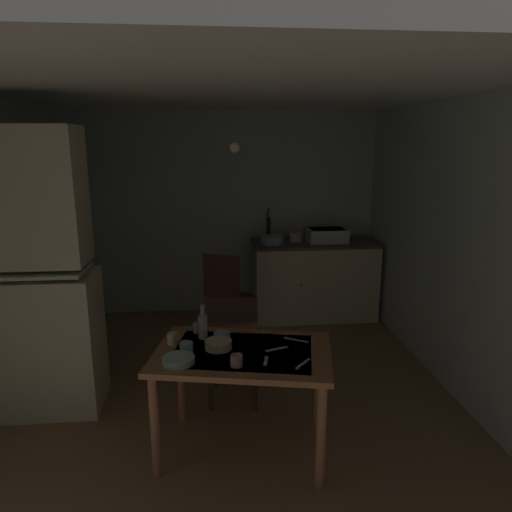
{
  "coord_description": "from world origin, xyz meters",
  "views": [
    {
      "loc": [
        -0.11,
        -3.58,
        2.03
      ],
      "look_at": [
        0.25,
        0.06,
        1.13
      ],
      "focal_mm": 33.26,
      "sensor_mm": 36.0,
      "label": 1
    }
  ],
  "objects_px": {
    "chair_by_counter": "(226,295)",
    "mug_tall": "(186,347)",
    "dining_table": "(243,365)",
    "chair_far_side": "(233,347)",
    "hutch_cabinet": "(37,284)",
    "sink_basin": "(327,235)",
    "glass_bottle": "(203,325)",
    "serving_bowl_wide": "(178,360)",
    "mixing_bowl_counter": "(272,240)",
    "hand_pump": "(268,227)"
  },
  "relations": [
    {
      "from": "chair_far_side",
      "to": "glass_bottle",
      "type": "height_order",
      "value": "glass_bottle"
    },
    {
      "from": "hand_pump",
      "to": "glass_bottle",
      "type": "distance_m",
      "value": 2.38
    },
    {
      "from": "dining_table",
      "to": "chair_by_counter",
      "type": "distance_m",
      "value": 1.84
    },
    {
      "from": "mixing_bowl_counter",
      "to": "mug_tall",
      "type": "distance_m",
      "value": 2.51
    },
    {
      "from": "hutch_cabinet",
      "to": "chair_by_counter",
      "type": "height_order",
      "value": "hutch_cabinet"
    },
    {
      "from": "sink_basin",
      "to": "dining_table",
      "type": "height_order",
      "value": "sink_basin"
    },
    {
      "from": "mug_tall",
      "to": "dining_table",
      "type": "bearing_deg",
      "value": -5.53
    },
    {
      "from": "hand_pump",
      "to": "mixing_bowl_counter",
      "type": "distance_m",
      "value": 0.16
    },
    {
      "from": "chair_far_side",
      "to": "glass_bottle",
      "type": "distance_m",
      "value": 0.54
    },
    {
      "from": "serving_bowl_wide",
      "to": "glass_bottle",
      "type": "xyz_separation_m",
      "value": [
        0.14,
        0.36,
        0.07
      ]
    },
    {
      "from": "dining_table",
      "to": "serving_bowl_wide",
      "type": "height_order",
      "value": "serving_bowl_wide"
    },
    {
      "from": "chair_far_side",
      "to": "serving_bowl_wide",
      "type": "height_order",
      "value": "chair_far_side"
    },
    {
      "from": "dining_table",
      "to": "hutch_cabinet",
      "type": "bearing_deg",
      "value": 154.92
    },
    {
      "from": "sink_basin",
      "to": "chair_by_counter",
      "type": "xyz_separation_m",
      "value": [
        -1.18,
        -0.61,
        -0.49
      ]
    },
    {
      "from": "hand_pump",
      "to": "glass_bottle",
      "type": "relative_size",
      "value": 1.67
    },
    {
      "from": "sink_basin",
      "to": "mug_tall",
      "type": "distance_m",
      "value": 2.84
    },
    {
      "from": "chair_by_counter",
      "to": "serving_bowl_wide",
      "type": "xyz_separation_m",
      "value": [
        -0.35,
        -1.96,
        0.25
      ]
    },
    {
      "from": "hand_pump",
      "to": "mug_tall",
      "type": "distance_m",
      "value": 2.6
    },
    {
      "from": "hand_pump",
      "to": "chair_by_counter",
      "type": "bearing_deg",
      "value": -128.16
    },
    {
      "from": "hand_pump",
      "to": "chair_far_side",
      "type": "relative_size",
      "value": 0.42
    },
    {
      "from": "dining_table",
      "to": "sink_basin",
      "type": "bearing_deg",
      "value": 65.0
    },
    {
      "from": "hand_pump",
      "to": "mug_tall",
      "type": "xyz_separation_m",
      "value": [
        -0.82,
        -2.45,
        -0.31
      ]
    },
    {
      "from": "chair_by_counter",
      "to": "serving_bowl_wide",
      "type": "distance_m",
      "value": 2.01
    },
    {
      "from": "sink_basin",
      "to": "dining_table",
      "type": "relative_size",
      "value": 0.35
    },
    {
      "from": "glass_bottle",
      "to": "sink_basin",
      "type": "bearing_deg",
      "value": 57.81
    },
    {
      "from": "hutch_cabinet",
      "to": "chair_far_side",
      "type": "xyz_separation_m",
      "value": [
        1.44,
        -0.09,
        -0.52
      ]
    },
    {
      "from": "chair_by_counter",
      "to": "mug_tall",
      "type": "xyz_separation_m",
      "value": [
        -0.31,
        -1.8,
        0.26
      ]
    },
    {
      "from": "serving_bowl_wide",
      "to": "mug_tall",
      "type": "relative_size",
      "value": 2.29
    },
    {
      "from": "hutch_cabinet",
      "to": "sink_basin",
      "type": "bearing_deg",
      "value": 33.87
    },
    {
      "from": "dining_table",
      "to": "chair_far_side",
      "type": "xyz_separation_m",
      "value": [
        -0.04,
        0.6,
        -0.15
      ]
    },
    {
      "from": "dining_table",
      "to": "glass_bottle",
      "type": "height_order",
      "value": "glass_bottle"
    },
    {
      "from": "mixing_bowl_counter",
      "to": "hand_pump",
      "type": "bearing_deg",
      "value": 109.38
    },
    {
      "from": "mixing_bowl_counter",
      "to": "chair_by_counter",
      "type": "bearing_deg",
      "value": -134.41
    },
    {
      "from": "chair_far_side",
      "to": "chair_by_counter",
      "type": "xyz_separation_m",
      "value": [
        -0.01,
        1.24,
        0.01
      ]
    },
    {
      "from": "hand_pump",
      "to": "chair_by_counter",
      "type": "relative_size",
      "value": 0.42
    },
    {
      "from": "mixing_bowl_counter",
      "to": "glass_bottle",
      "type": "xyz_separation_m",
      "value": [
        -0.75,
        -2.16,
        -0.13
      ]
    },
    {
      "from": "chair_far_side",
      "to": "chair_by_counter",
      "type": "distance_m",
      "value": 1.24
    },
    {
      "from": "hand_pump",
      "to": "glass_bottle",
      "type": "xyz_separation_m",
      "value": [
        -0.72,
        -2.26,
        -0.25
      ]
    },
    {
      "from": "sink_basin",
      "to": "mug_tall",
      "type": "bearing_deg",
      "value": -121.85
    },
    {
      "from": "hand_pump",
      "to": "chair_far_side",
      "type": "bearing_deg",
      "value": -104.92
    },
    {
      "from": "chair_by_counter",
      "to": "hutch_cabinet",
      "type": "bearing_deg",
      "value": -141.28
    },
    {
      "from": "sink_basin",
      "to": "mug_tall",
      "type": "height_order",
      "value": "sink_basin"
    },
    {
      "from": "chair_by_counter",
      "to": "mug_tall",
      "type": "bearing_deg",
      "value": -99.79
    },
    {
      "from": "chair_far_side",
      "to": "chair_by_counter",
      "type": "relative_size",
      "value": 0.98
    },
    {
      "from": "mixing_bowl_counter",
      "to": "dining_table",
      "type": "relative_size",
      "value": 0.21
    },
    {
      "from": "chair_by_counter",
      "to": "mug_tall",
      "type": "distance_m",
      "value": 1.84
    },
    {
      "from": "hand_pump",
      "to": "dining_table",
      "type": "height_order",
      "value": "hand_pump"
    },
    {
      "from": "hutch_cabinet",
      "to": "glass_bottle",
      "type": "height_order",
      "value": "hutch_cabinet"
    },
    {
      "from": "chair_far_side",
      "to": "mug_tall",
      "type": "bearing_deg",
      "value": -119.72
    },
    {
      "from": "mixing_bowl_counter",
      "to": "glass_bottle",
      "type": "relative_size",
      "value": 1.11
    }
  ]
}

